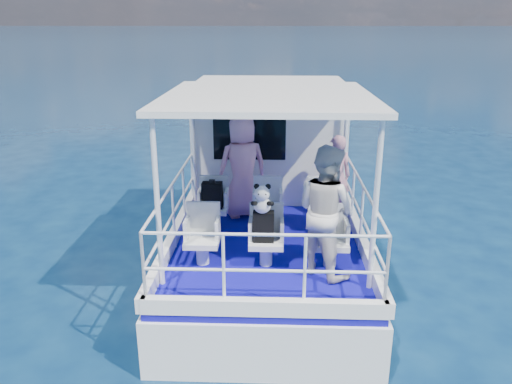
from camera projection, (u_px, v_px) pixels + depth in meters
ground at (267, 282)px, 8.41m from camera, size 2000.00×2000.00×0.00m
hull at (268, 256)px, 9.36m from camera, size 3.00×7.00×1.60m
deck at (268, 214)px, 9.09m from camera, size 2.90×6.90×0.10m
cabin at (270, 137)px, 9.95m from camera, size 2.85×2.00×2.20m
canopy at (268, 97)px, 7.22m from camera, size 3.00×3.20×0.08m
canopy_posts at (267, 173)px, 7.54m from camera, size 2.77×2.97×2.20m
railings at (267, 218)px, 7.42m from camera, size 2.84×3.59×1.00m
seat_port_fwd at (213, 217)px, 8.29m from camera, size 0.48×0.46×0.38m
seat_center_fwd at (268, 218)px, 8.25m from camera, size 0.48×0.46×0.38m
seat_stbd_fwd at (322, 219)px, 8.22m from camera, size 0.48×0.46×0.38m
seat_port_aft at (203, 251)px, 7.06m from camera, size 0.48×0.46×0.38m
seat_center_aft at (266, 252)px, 7.02m from camera, size 0.48×0.46×0.38m
seat_stbd_aft at (330, 253)px, 6.99m from camera, size 0.48×0.46×0.38m
passenger_port_fwd at (242, 167)px, 8.61m from camera, size 0.80×0.69×1.80m
passenger_stbd_fwd at (336, 176)px, 8.65m from camera, size 0.57×0.42×1.46m
passenger_stbd_aft at (326, 211)px, 6.59m from camera, size 1.09×1.10×1.79m
backpack_port at (212, 195)px, 8.11m from camera, size 0.33×0.18×0.43m
backpack_center at (264, 226)px, 6.85m from camera, size 0.29×0.16×0.43m
compact_camera at (212, 181)px, 8.02m from camera, size 0.09×0.06×0.06m
panda at (262, 198)px, 6.69m from camera, size 0.26×0.22×0.40m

